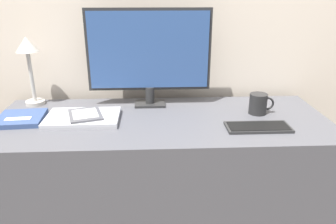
{
  "coord_description": "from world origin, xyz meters",
  "views": [
    {
      "loc": [
        -0.04,
        -1.24,
        1.32
      ],
      "look_at": [
        0.03,
        0.12,
        0.8
      ],
      "focal_mm": 35.0,
      "sensor_mm": 36.0,
      "label": 1
    }
  ],
  "objects_px": {
    "desk_lamp": "(28,57)",
    "coffee_mug": "(258,104)",
    "keyboard": "(258,127)",
    "laptop": "(83,118)",
    "ereader": "(85,114)",
    "notebook": "(21,118)",
    "monitor": "(149,54)"
  },
  "relations": [
    {
      "from": "monitor",
      "to": "coffee_mug",
      "type": "xyz_separation_m",
      "value": [
        0.53,
        -0.15,
        -0.22
      ]
    },
    {
      "from": "ereader",
      "to": "coffee_mug",
      "type": "bearing_deg",
      "value": 3.58
    },
    {
      "from": "monitor",
      "to": "laptop",
      "type": "distance_m",
      "value": 0.45
    },
    {
      "from": "monitor",
      "to": "notebook",
      "type": "distance_m",
      "value": 0.68
    },
    {
      "from": "ereader",
      "to": "desk_lamp",
      "type": "xyz_separation_m",
      "value": [
        -0.31,
        0.24,
        0.22
      ]
    },
    {
      "from": "keyboard",
      "to": "laptop",
      "type": "height_order",
      "value": "laptop"
    },
    {
      "from": "ereader",
      "to": "monitor",
      "type": "bearing_deg",
      "value": 34.54
    },
    {
      "from": "keyboard",
      "to": "desk_lamp",
      "type": "bearing_deg",
      "value": 161.15
    },
    {
      "from": "keyboard",
      "to": "coffee_mug",
      "type": "xyz_separation_m",
      "value": [
        0.05,
        0.18,
        0.04
      ]
    },
    {
      "from": "coffee_mug",
      "to": "keyboard",
      "type": "bearing_deg",
      "value": -106.62
    },
    {
      "from": "laptop",
      "to": "ereader",
      "type": "distance_m",
      "value": 0.02
    },
    {
      "from": "laptop",
      "to": "notebook",
      "type": "height_order",
      "value": "laptop"
    },
    {
      "from": "ereader",
      "to": "notebook",
      "type": "relative_size",
      "value": 0.95
    },
    {
      "from": "monitor",
      "to": "notebook",
      "type": "height_order",
      "value": "monitor"
    },
    {
      "from": "monitor",
      "to": "desk_lamp",
      "type": "distance_m",
      "value": 0.61
    },
    {
      "from": "coffee_mug",
      "to": "monitor",
      "type": "bearing_deg",
      "value": 163.73
    },
    {
      "from": "laptop",
      "to": "desk_lamp",
      "type": "xyz_separation_m",
      "value": [
        -0.3,
        0.24,
        0.24
      ]
    },
    {
      "from": "monitor",
      "to": "keyboard",
      "type": "distance_m",
      "value": 0.64
    },
    {
      "from": "ereader",
      "to": "desk_lamp",
      "type": "relative_size",
      "value": 0.59
    },
    {
      "from": "keyboard",
      "to": "ereader",
      "type": "distance_m",
      "value": 0.79
    },
    {
      "from": "notebook",
      "to": "ereader",
      "type": "bearing_deg",
      "value": -2.29
    },
    {
      "from": "laptop",
      "to": "ereader",
      "type": "xyz_separation_m",
      "value": [
        0.01,
        -0.0,
        0.02
      ]
    },
    {
      "from": "monitor",
      "to": "ereader",
      "type": "bearing_deg",
      "value": -145.46
    },
    {
      "from": "monitor",
      "to": "ereader",
      "type": "relative_size",
      "value": 2.99
    },
    {
      "from": "monitor",
      "to": "laptop",
      "type": "relative_size",
      "value": 1.85
    },
    {
      "from": "notebook",
      "to": "coffee_mug",
      "type": "bearing_deg",
      "value": 2.02
    },
    {
      "from": "laptop",
      "to": "keyboard",
      "type": "bearing_deg",
      "value": -9.33
    },
    {
      "from": "desk_lamp",
      "to": "coffee_mug",
      "type": "xyz_separation_m",
      "value": [
        1.14,
        -0.19,
        -0.2
      ]
    },
    {
      "from": "keyboard",
      "to": "coffee_mug",
      "type": "bearing_deg",
      "value": 73.38
    },
    {
      "from": "keyboard",
      "to": "coffee_mug",
      "type": "distance_m",
      "value": 0.19
    },
    {
      "from": "notebook",
      "to": "desk_lamp",
      "type": "bearing_deg",
      "value": 92.1
    },
    {
      "from": "monitor",
      "to": "coffee_mug",
      "type": "relative_size",
      "value": 5.08
    }
  ]
}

